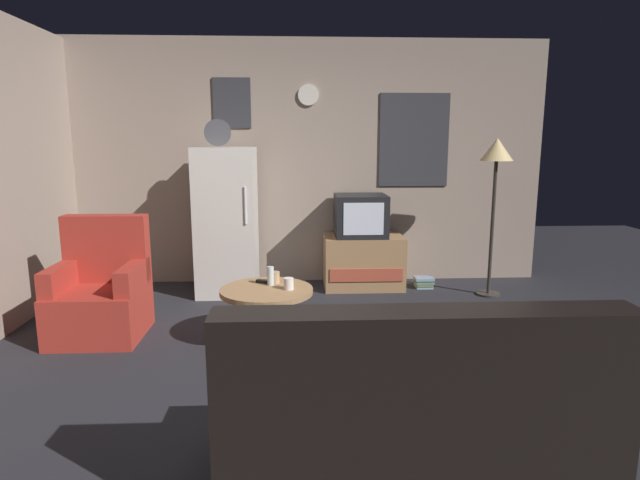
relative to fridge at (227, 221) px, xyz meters
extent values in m
plane|color=#232328|center=(0.84, -1.96, -0.75)|extent=(12.00, 12.00, 0.00)
cube|color=gray|center=(0.84, 0.49, 0.56)|extent=(5.20, 0.10, 2.63)
cube|color=#333338|center=(2.01, 0.43, 0.81)|extent=(0.76, 0.02, 1.00)
cube|color=#333338|center=(0.04, 0.43, 1.20)|extent=(0.40, 0.02, 0.52)
cylinder|color=silver|center=(0.85, 0.43, 1.29)|extent=(0.22, 0.03, 0.22)
cube|color=silver|center=(0.00, 0.00, 0.00)|extent=(0.60, 0.60, 1.50)
cylinder|color=silver|center=(0.22, -0.30, 0.20)|extent=(0.02, 0.02, 0.36)
cylinder|color=#4C4C51|center=(-0.05, -0.08, 0.89)|extent=(0.26, 0.04, 0.26)
cube|color=#9E754C|center=(1.43, 0.14, -0.47)|extent=(0.84, 0.52, 0.56)
cube|color=#AD4733|center=(1.43, -0.12, -0.56)|extent=(0.76, 0.01, 0.14)
cube|color=black|center=(1.39, 0.14, 0.03)|extent=(0.54, 0.50, 0.44)
cube|color=silver|center=(1.39, -0.11, 0.03)|extent=(0.41, 0.01, 0.33)
cylinder|color=#332D28|center=(2.68, -0.22, -0.74)|extent=(0.24, 0.24, 0.02)
cylinder|color=#332D28|center=(2.68, -0.22, -0.05)|extent=(0.04, 0.04, 1.40)
cone|color=#F2D18C|center=(2.68, -0.22, 0.73)|extent=(0.32, 0.32, 0.22)
cylinder|color=#9E754C|center=(0.47, -1.43, -0.73)|extent=(0.72, 0.72, 0.04)
cylinder|color=#9E754C|center=(0.47, -1.43, -0.53)|extent=(0.24, 0.24, 0.40)
cylinder|color=#9E754C|center=(0.47, -1.43, -0.33)|extent=(0.72, 0.72, 0.04)
cylinder|color=silver|center=(0.50, -1.33, -0.24)|extent=(0.05, 0.05, 0.15)
cylinder|color=silver|center=(0.64, -1.46, -0.27)|extent=(0.08, 0.08, 0.09)
cylinder|color=tan|center=(0.53, -1.26, -0.27)|extent=(0.08, 0.08, 0.09)
cube|color=black|center=(0.45, -1.27, -0.30)|extent=(0.15, 0.10, 0.02)
cube|color=#A52D23|center=(-0.88, -1.23, -0.55)|extent=(0.68, 0.68, 0.40)
cube|color=#A52D23|center=(-0.88, -0.97, -0.07)|extent=(0.68, 0.16, 0.56)
cube|color=#A52D23|center=(-1.16, -1.23, -0.25)|extent=(0.12, 0.60, 0.20)
cube|color=#A52D23|center=(-0.60, -1.23, -0.25)|extent=(0.12, 0.60, 0.20)
cube|color=black|center=(1.21, -3.13, -0.55)|extent=(1.70, 0.80, 0.40)
cube|color=black|center=(1.21, -3.43, -0.09)|extent=(1.70, 0.20, 0.52)
cube|color=#8DB0BE|center=(2.08, 0.08, -0.74)|extent=(0.18, 0.16, 0.03)
cube|color=#707E51|center=(2.08, 0.08, -0.72)|extent=(0.17, 0.17, 0.02)
cube|color=slate|center=(2.08, 0.08, -0.69)|extent=(0.20, 0.18, 0.02)
cube|color=#7BBB9C|center=(2.08, 0.08, -0.68)|extent=(0.17, 0.14, 0.02)
cube|color=#7F92AB|center=(2.08, 0.08, -0.65)|extent=(0.20, 0.16, 0.03)
camera|label=1|loc=(0.70, -5.38, 0.82)|focal=29.69mm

